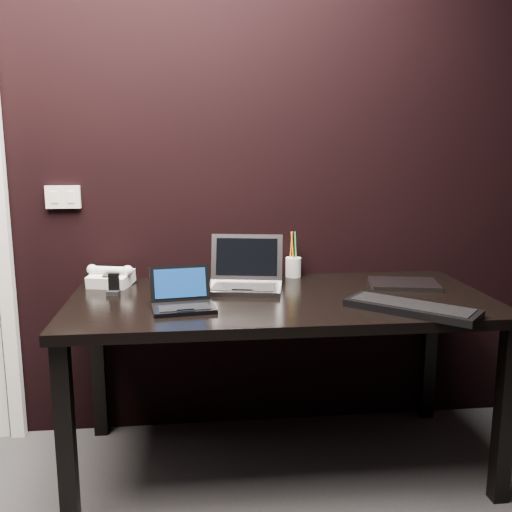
{
  "coord_description": "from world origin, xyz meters",
  "views": [
    {
      "loc": [
        -0.05,
        -0.82,
        1.34
      ],
      "look_at": [
        0.19,
        1.35,
        0.92
      ],
      "focal_mm": 40.0,
      "sensor_mm": 36.0,
      "label": 1
    }
  ],
  "objects": [
    {
      "name": "desk",
      "position": [
        0.3,
        1.4,
        0.66
      ],
      "size": [
        1.7,
        0.8,
        0.74
      ],
      "color": "black",
      "rests_on": "ground"
    },
    {
      "name": "ext_keyboard",
      "position": [
        0.75,
        1.13,
        0.75
      ],
      "size": [
        0.47,
        0.44,
        0.03
      ],
      "color": "black",
      "rests_on": "desk"
    },
    {
      "name": "wall_switch",
      "position": [
        -0.62,
        1.79,
        1.12
      ],
      "size": [
        0.15,
        0.02,
        0.1
      ],
      "color": "silver",
      "rests_on": "wall_back"
    },
    {
      "name": "closed_laptop",
      "position": [
        0.86,
        1.51,
        0.75
      ],
      "size": [
        0.32,
        0.26,
        0.02
      ],
      "color": "gray",
      "rests_on": "desk"
    },
    {
      "name": "netbook",
      "position": [
        -0.09,
        1.27,
        0.77
      ],
      "size": [
        0.26,
        0.23,
        0.15
      ],
      "color": "black",
      "rests_on": "desk"
    },
    {
      "name": "mobile_phone",
      "position": [
        -0.38,
        1.51,
        0.77
      ],
      "size": [
        0.06,
        0.05,
        0.09
      ],
      "color": "black",
      "rests_on": "desk"
    },
    {
      "name": "wall_back",
      "position": [
        0.0,
        1.8,
        1.3
      ],
      "size": [
        4.0,
        0.0,
        4.0
      ],
      "primitive_type": "plane",
      "rotation": [
        1.57,
        0.0,
        0.0
      ],
      "color": "black",
      "rests_on": "ground"
    },
    {
      "name": "silver_laptop",
      "position": [
        0.17,
        1.55,
        0.78
      ],
      "size": [
        0.36,
        0.34,
        0.22
      ],
      "color": "gray",
      "rests_on": "desk"
    },
    {
      "name": "pen_cup",
      "position": [
        0.41,
        1.75,
        0.79
      ],
      "size": [
        0.08,
        0.08,
        0.21
      ],
      "color": "white",
      "rests_on": "desk"
    },
    {
      "name": "desk_phone",
      "position": [
        -0.41,
        1.66,
        0.78
      ],
      "size": [
        0.21,
        0.19,
        0.1
      ],
      "color": "white",
      "rests_on": "desk"
    }
  ]
}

